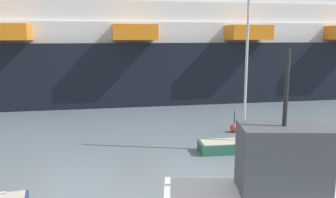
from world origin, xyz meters
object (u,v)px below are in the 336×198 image
fishing_boat_1 (274,188)px  channel_buoy_0 (234,128)px  cruise_ship (23,40)px  sailboat_3 (251,143)px

fishing_boat_1 → channel_buoy_0: 13.18m
fishing_boat_1 → cruise_ship: bearing=127.1°
fishing_boat_1 → sailboat_3: bearing=83.3°
fishing_boat_1 → channel_buoy_0: size_ratio=5.24×
sailboat_3 → channel_buoy_0: size_ratio=6.32×
fishing_boat_1 → channel_buoy_0: (3.85, 12.56, -1.05)m
sailboat_3 → cruise_ship: size_ratio=0.09×
cruise_ship → fishing_boat_1: bearing=-64.8°
channel_buoy_0 → cruise_ship: size_ratio=0.01×
fishing_boat_1 → cruise_ship: size_ratio=0.07×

